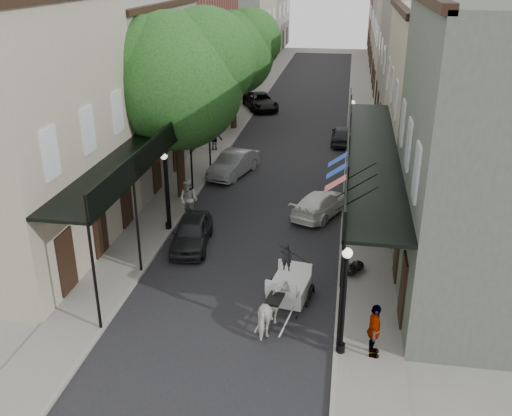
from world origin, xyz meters
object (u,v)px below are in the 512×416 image
at_px(tree_far, 238,50).
at_px(car_left_mid, 233,164).
at_px(horse, 274,310).
at_px(car_left_far, 260,101).
at_px(car_right_near, 321,204).
at_px(lamppost_left, 166,190).
at_px(pedestrian_sidewalk_left, 214,137).
at_px(tree_near, 184,75).
at_px(lamppost_right_far, 351,129).
at_px(lamppost_right_near, 344,300).
at_px(pedestrian_walking, 189,200).
at_px(pedestrian_sidewalk_right, 374,331).
at_px(car_right_far, 343,135).
at_px(carriage, 292,271).
at_px(car_left_near, 192,232).

relative_size(tree_far, car_left_mid, 2.02).
relative_size(horse, car_left_mid, 0.43).
bearing_deg(car_left_mid, car_left_far, 109.25).
distance_m(car_left_far, car_right_near, 22.59).
height_order(lamppost_left, pedestrian_sidewalk_left, lamppost_left).
bearing_deg(car_right_near, lamppost_left, 47.35).
bearing_deg(horse, tree_near, -52.82).
xyz_separation_m(lamppost_right_far, horse, (-2.30, -19.00, -1.28)).
relative_size(car_left_mid, car_right_near, 1.04).
height_order(lamppost_right_near, pedestrian_walking, lamppost_right_near).
distance_m(tree_near, lamppost_right_near, 15.39).
xyz_separation_m(pedestrian_sidewalk_right, car_right_far, (-1.49, 23.46, -0.38)).
height_order(tree_near, lamppost_left, tree_near).
xyz_separation_m(carriage, pedestrian_walking, (-5.67, 6.12, 0.00)).
height_order(horse, car_left_mid, horse).
relative_size(lamppost_right_far, car_right_far, 0.97).
distance_m(carriage, car_left_far, 29.85).
distance_m(lamppost_left, horse, 9.24).
height_order(car_left_near, car_left_far, car_left_far).
height_order(lamppost_right_far, pedestrian_sidewalk_right, lamppost_right_far).
bearing_deg(horse, lamppost_right_near, 165.47).
xyz_separation_m(lamppost_right_far, car_left_far, (-7.70, 12.66, -1.36)).
xyz_separation_m(car_left_mid, car_right_far, (6.20, 7.46, -0.05)).
height_order(horse, carriage, carriage).
distance_m(pedestrian_sidewalk_right, car_left_mid, 17.76).
bearing_deg(car_left_near, tree_near, 100.30).
relative_size(tree_near, horse, 5.27).
relative_size(carriage, car_left_near, 0.67).
distance_m(pedestrian_walking, car_right_near, 6.51).
distance_m(horse, pedestrian_walking, 10.01).
xyz_separation_m(car_right_near, car_right_far, (0.78, 12.46, 0.05)).
distance_m(tree_near, pedestrian_walking, 6.15).
xyz_separation_m(horse, pedestrian_walking, (-5.30, 8.49, 0.23)).
distance_m(tree_near, tree_far, 14.02).
xyz_separation_m(tree_far, car_right_near, (7.07, -15.18, -5.24)).
xyz_separation_m(lamppost_left, car_right_near, (6.92, 3.00, -1.45)).
height_order(lamppost_right_near, car_left_mid, lamppost_right_near).
height_order(carriage, pedestrian_sidewalk_right, carriage).
bearing_deg(lamppost_right_far, tree_far, 143.49).
bearing_deg(car_right_far, lamppost_right_near, 91.53).
height_order(car_left_far, car_right_far, car_left_far).
bearing_deg(lamppost_right_near, carriage, 119.71).
xyz_separation_m(tree_near, carriage, (6.37, -8.80, -5.49)).
distance_m(tree_near, lamppost_left, 6.10).
relative_size(horse, pedestrian_sidewalk_left, 1.06).
xyz_separation_m(pedestrian_walking, car_right_near, (6.32, 1.51, -0.41)).
relative_size(tree_far, car_right_far, 2.26).
bearing_deg(lamppost_left, car_left_mid, 79.38).
relative_size(tree_far, car_left_far, 1.73).
relative_size(horse, carriage, 0.71).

